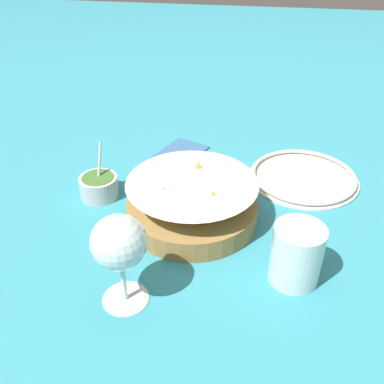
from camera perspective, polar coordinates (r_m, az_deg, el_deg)
ground_plane at (r=0.79m, az=2.38°, el=-3.33°), size 4.00×4.00×0.00m
food_basket at (r=0.76m, az=0.01°, el=-1.55°), size 0.23×0.23×0.09m
sauce_cup at (r=0.85m, az=-12.31°, el=0.84°), size 0.08×0.08×0.10m
wine_glass at (r=0.58m, az=-9.70°, el=-7.00°), size 0.08×0.08×0.15m
beer_mug at (r=0.66m, az=13.71°, el=-8.19°), size 0.11×0.08×0.10m
side_plate at (r=0.92m, az=14.64°, el=2.01°), size 0.23×0.23×0.01m
napkin at (r=0.98m, az=-2.00°, el=5.01°), size 0.17×0.14×0.01m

